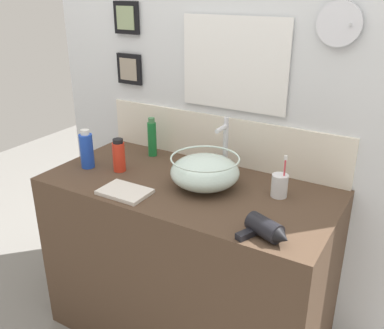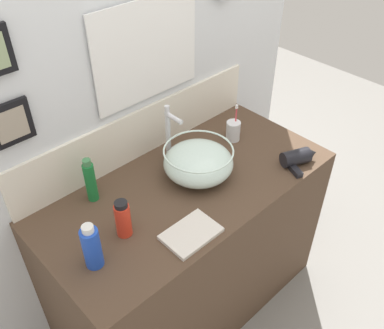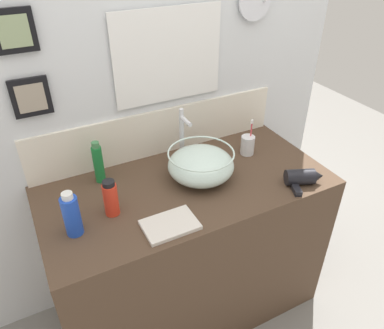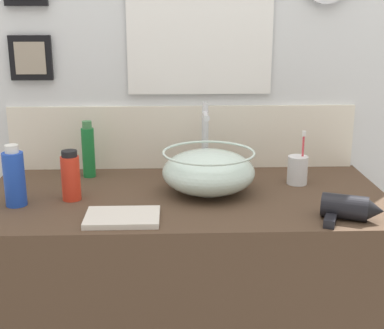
% 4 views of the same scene
% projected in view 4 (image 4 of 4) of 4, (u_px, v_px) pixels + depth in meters
% --- Properties ---
extents(vanity_counter, '(1.29, 0.62, 0.82)m').
position_uv_depth(vanity_counter, '(185.00, 308.00, 1.83)').
color(vanity_counter, '#4C3828').
rests_on(vanity_counter, ground).
extents(back_panel, '(1.95, 0.09, 2.33)m').
position_uv_depth(back_panel, '(182.00, 75.00, 1.95)').
color(back_panel, silver).
rests_on(back_panel, ground).
extents(glass_bowl_sink, '(0.30, 0.30, 0.14)m').
position_uv_depth(glass_bowl_sink, '(209.00, 171.00, 1.71)').
color(glass_bowl_sink, silver).
rests_on(glass_bowl_sink, vanity_counter).
extents(faucet, '(0.02, 0.10, 0.26)m').
position_uv_depth(faucet, '(205.00, 135.00, 1.87)').
color(faucet, silver).
rests_on(faucet, vanity_counter).
extents(hair_drier, '(0.19, 0.14, 0.07)m').
position_uv_depth(hair_drier, '(349.00, 208.00, 1.50)').
color(hair_drier, black).
rests_on(hair_drier, vanity_counter).
extents(toothbrush_cup, '(0.07, 0.07, 0.18)m').
position_uv_depth(toothbrush_cup, '(298.00, 170.00, 1.81)').
color(toothbrush_cup, silver).
rests_on(toothbrush_cup, vanity_counter).
extents(spray_bottle, '(0.06, 0.06, 0.19)m').
position_uv_depth(spray_bottle, '(14.00, 178.00, 1.60)').
color(spray_bottle, blue).
rests_on(spray_bottle, vanity_counter).
extents(shampoo_bottle, '(0.04, 0.04, 0.20)m').
position_uv_depth(shampoo_bottle, '(88.00, 151.00, 1.87)').
color(shampoo_bottle, '#197233').
rests_on(shampoo_bottle, vanity_counter).
extents(lotion_bottle, '(0.06, 0.06, 0.16)m').
position_uv_depth(lotion_bottle, '(71.00, 176.00, 1.65)').
color(lotion_bottle, red).
rests_on(lotion_bottle, vanity_counter).
extents(hand_towel, '(0.21, 0.14, 0.02)m').
position_uv_depth(hand_towel, '(122.00, 217.00, 1.50)').
color(hand_towel, silver).
rests_on(hand_towel, vanity_counter).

